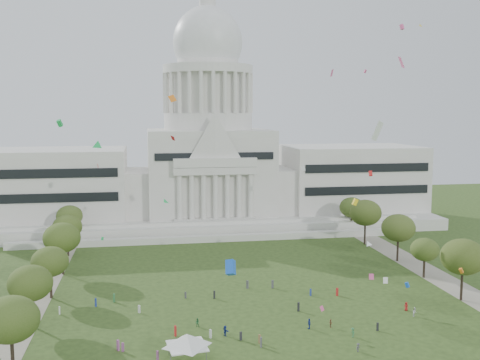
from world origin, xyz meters
name	(u,v)px	position (x,y,z in m)	size (l,w,h in m)	color
ground	(283,347)	(0.00, 0.00, 0.00)	(400.00, 400.00, 0.00)	#2D4119
capitol	(209,162)	(0.00, 113.59, 22.30)	(160.00, 64.50, 91.30)	silver
path_left	(29,305)	(-48.00, 30.00, 0.02)	(8.00, 160.00, 0.04)	gray
path_right	(447,282)	(48.00, 30.00, 0.02)	(8.00, 160.00, 0.04)	gray
row_tree_l_1	(11,320)	(-44.07, -2.96, 8.95)	(8.86, 8.86, 12.59)	black
row_tree_l_2	(30,283)	(-45.04, 17.30, 8.51)	(8.42, 8.42, 11.97)	black
row_tree_r_2	(463,257)	(44.17, 17.44, 9.66)	(9.55, 9.55, 13.58)	black
row_tree_l_3	(50,262)	(-44.09, 33.92, 8.21)	(8.12, 8.12, 11.55)	black
row_tree_r_3	(425,250)	(44.40, 34.48, 7.08)	(7.01, 7.01, 9.98)	black
row_tree_l_4	(62,238)	(-44.08, 52.42, 9.39)	(9.29, 9.29, 13.21)	black
row_tree_r_4	(398,228)	(44.76, 50.04, 9.29)	(9.19, 9.19, 13.06)	black
row_tree_l_5	(67,227)	(-45.22, 71.01, 8.42)	(8.33, 8.33, 11.85)	black
row_tree_r_5	(365,213)	(43.49, 70.19, 9.93)	(9.82, 9.82, 13.96)	black
row_tree_l_6	(69,216)	(-46.87, 89.14, 8.27)	(8.19, 8.19, 11.64)	black
row_tree_r_6	(352,207)	(45.96, 88.13, 8.51)	(8.42, 8.42, 11.97)	black
event_tent	(187,340)	(-16.96, -2.75, 3.71)	(9.55, 9.55, 4.78)	#4C4C4C
person_0	(406,306)	(29.42, 13.40, 0.91)	(0.88, 0.58, 1.81)	#B21E1E
person_2	(415,312)	(29.60, 10.02, 0.92)	(0.90, 0.55, 1.84)	silver
person_3	(353,332)	(13.50, 2.15, 0.89)	(1.15, 0.59, 1.78)	#33723F
person_4	(309,324)	(6.84, 7.33, 1.00)	(1.17, 0.64, 2.00)	navy
person_5	(225,331)	(-9.29, 6.71, 0.96)	(1.78, 0.70, 1.92)	navy
person_8	(197,322)	(-13.92, 12.00, 0.83)	(0.81, 0.50, 1.66)	#33723F
person_9	(358,348)	(12.13, -4.02, 0.77)	(0.99, 0.51, 1.54)	#4C4C51
person_10	(331,323)	(11.06, 7.26, 0.83)	(0.97, 0.53, 1.66)	olive
distant_crowd	(198,317)	(-13.49, 14.68, 0.88)	(61.64, 37.77, 1.94)	#B21E1E
kite_swarm	(295,183)	(3.56, 6.56, 27.90)	(79.34, 109.23, 62.28)	#E54C8C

